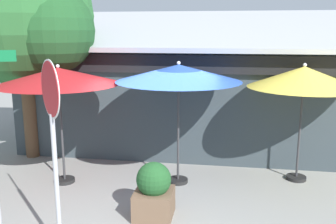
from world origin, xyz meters
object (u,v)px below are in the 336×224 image
Objects in this scene: patio_umbrella_royal_blue_center at (179,74)px; sidewalk_planter at (154,191)px; patio_umbrella_crimson_left at (58,77)px; patio_umbrella_mustard_right at (304,78)px; stop_sign at (52,121)px; shade_tree at (27,18)px.

patio_umbrella_royal_blue_center is 2.61× the size of sidewalk_planter.
patio_umbrella_royal_blue_center is (2.50, 0.38, 0.07)m from patio_umbrella_crimson_left.
patio_umbrella_mustard_right reaches higher than patio_umbrella_crimson_left.
stop_sign is 3.31m from patio_umbrella_royal_blue_center.
patio_umbrella_crimson_left reaches higher than sidewalk_planter.
patio_umbrella_crimson_left is 2.41m from shade_tree.
shade_tree is 5.29× the size of sidewalk_planter.
stop_sign is 1.12× the size of patio_umbrella_crimson_left.
stop_sign is 1.09× the size of patio_umbrella_royal_blue_center.
shade_tree reaches higher than patio_umbrella_mustard_right.
sidewalk_planter is at bearing -36.17° from shade_tree.
shade_tree is at bearing 164.51° from patio_umbrella_royal_blue_center.
stop_sign is at bearing -138.68° from patio_umbrella_mustard_right.
sidewalk_planter is (3.72, -2.72, -3.12)m from shade_tree.
shade_tree reaches higher than patio_umbrella_crimson_left.
patio_umbrella_royal_blue_center is at bearing -167.70° from patio_umbrella_mustard_right.
sidewalk_planter is (1.18, 1.35, -1.59)m from stop_sign.
shade_tree reaches higher than sidewalk_planter.
patio_umbrella_mustard_right is at bearing 41.32° from stop_sign.
patio_umbrella_mustard_right is 2.56× the size of sidewalk_planter.
patio_umbrella_royal_blue_center is 4.26m from shade_tree.
patio_umbrella_crimson_left is 5.23m from patio_umbrella_mustard_right.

